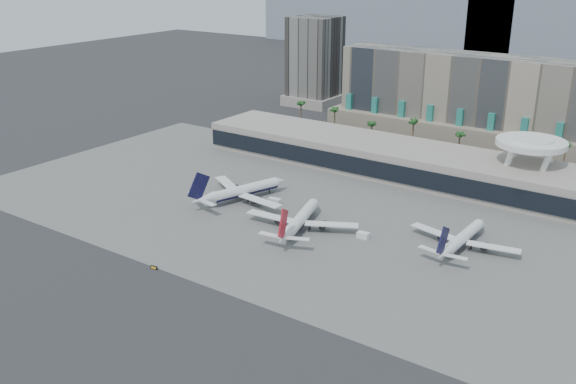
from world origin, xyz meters
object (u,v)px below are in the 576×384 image
Objects in this scene: service_vehicle_b at (363,235)px; service_vehicle_a at (275,201)px; airliner_centre at (300,219)px; airliner_left at (241,191)px; airliner_right at (462,238)px; taxiway_sign at (154,268)px.

service_vehicle_a is at bearing 168.13° from service_vehicle_b.
airliner_centre reaches higher than service_vehicle_a.
airliner_left is 82.97m from airliner_right.
airliner_left is 17.44× the size of taxiway_sign.
service_vehicle_a reaches higher than taxiway_sign.
airliner_centre is at bearing 2.07° from airliner_left.
airliner_left is 1.03× the size of airliner_centre.
airliner_centre reaches higher than taxiway_sign.
taxiway_sign is at bearing -57.78° from airliner_left.
airliner_centre is at bearing -165.96° from service_vehicle_b.
airliner_left is 13.44m from service_vehicle_a.
airliner_right is 9.45× the size of service_vehicle_b.
service_vehicle_b is at bearing 44.79° from taxiway_sign.
service_vehicle_b is at bearing -156.50° from airliner_right.
airliner_centre is 10.07× the size of service_vehicle_b.
service_vehicle_b is (41.13, -7.87, -0.15)m from service_vehicle_a.
airliner_centre is 52.56m from airliner_right.
airliner_right is at bearing -1.46° from service_vehicle_a.
airliner_centre is 16.86× the size of taxiway_sign.
taxiway_sign is at bearing -127.07° from airliner_centre.
airliner_right is 31.09m from service_vehicle_b.
service_vehicle_a is 1.20× the size of service_vehicle_b.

